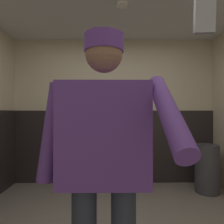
{
  "coord_description": "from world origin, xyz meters",
  "views": [
    {
      "loc": [
        -0.07,
        -1.73,
        1.24
      ],
      "look_at": [
        -0.05,
        -0.02,
        1.25
      ],
      "focal_mm": 31.76,
      "sensor_mm": 36.0,
      "label": 1
    }
  ],
  "objects_px": {
    "cell_phone": "(205,15)",
    "person": "(104,157)",
    "urinal_solo": "(133,140)",
    "trash_bin": "(207,168)"
  },
  "relations": [
    {
      "from": "urinal_solo",
      "to": "cell_phone",
      "type": "height_order",
      "value": "cell_phone"
    },
    {
      "from": "urinal_solo",
      "to": "person",
      "type": "relative_size",
      "value": 0.74
    },
    {
      "from": "person",
      "to": "trash_bin",
      "type": "bearing_deg",
      "value": 52.03
    },
    {
      "from": "cell_phone",
      "to": "trash_bin",
      "type": "xyz_separation_m",
      "value": [
        1.22,
        2.49,
        -1.17
      ]
    },
    {
      "from": "trash_bin",
      "to": "cell_phone",
      "type": "bearing_deg",
      "value": -116.23
    },
    {
      "from": "person",
      "to": "cell_phone",
      "type": "xyz_separation_m",
      "value": [
        0.32,
        -0.5,
        0.55
      ]
    },
    {
      "from": "cell_phone",
      "to": "person",
      "type": "bearing_deg",
      "value": 127.18
    },
    {
      "from": "person",
      "to": "cell_phone",
      "type": "height_order",
      "value": "person"
    },
    {
      "from": "urinal_solo",
      "to": "trash_bin",
      "type": "xyz_separation_m",
      "value": [
        1.12,
        -0.31,
        -0.4
      ]
    },
    {
      "from": "urinal_solo",
      "to": "person",
      "type": "bearing_deg",
      "value": -100.57
    }
  ]
}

